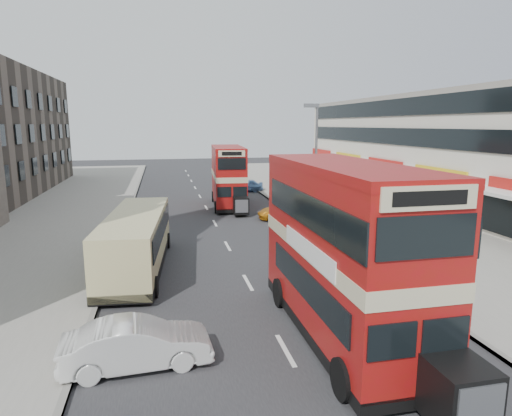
{
  "coord_description": "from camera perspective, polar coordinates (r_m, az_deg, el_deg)",
  "views": [
    {
      "loc": [
        -3.49,
        -9.96,
        6.8
      ],
      "look_at": [
        0.05,
        6.55,
        3.59
      ],
      "focal_mm": 30.96,
      "sensor_mm": 36.0,
      "label": 1
    }
  ],
  "objects": [
    {
      "name": "ground",
      "position": [
        12.56,
        6.52,
        -22.1
      ],
      "size": [
        160.0,
        160.0,
        0.0
      ],
      "primitive_type": "plane",
      "color": "#28282B",
      "rests_on": "ground"
    },
    {
      "name": "road_surface",
      "position": [
        30.92,
        -5.33,
        -1.98
      ],
      "size": [
        12.0,
        90.0,
        0.01
      ],
      "primitive_type": "cube",
      "color": "#28282B",
      "rests_on": "ground"
    },
    {
      "name": "pavement_right",
      "position": [
        34.39,
        14.93,
        -0.88
      ],
      "size": [
        12.0,
        90.0,
        0.15
      ],
      "primitive_type": "cube",
      "color": "gray",
      "rests_on": "ground"
    },
    {
      "name": "pavement_left",
      "position": [
        31.87,
        -27.31,
        -2.64
      ],
      "size": [
        12.0,
        90.0,
        0.15
      ],
      "primitive_type": "cube",
      "color": "gray",
      "rests_on": "ground"
    },
    {
      "name": "kerb_left",
      "position": [
        30.82,
        -16.68,
        -2.3
      ],
      "size": [
        0.2,
        90.0,
        0.16
      ],
      "primitive_type": "cube",
      "color": "gray",
      "rests_on": "ground"
    },
    {
      "name": "kerb_right",
      "position": [
        32.17,
        5.52,
        -1.35
      ],
      "size": [
        0.2,
        90.0,
        0.16
      ],
      "primitive_type": "cube",
      "color": "gray",
      "rests_on": "ground"
    },
    {
      "name": "commercial_row",
      "position": [
        39.69,
        24.29,
        6.78
      ],
      "size": [
        9.9,
        46.2,
        9.3
      ],
      "color": "beige",
      "rests_on": "ground"
    },
    {
      "name": "street_lamp",
      "position": [
        29.77,
        7.63,
        6.79
      ],
      "size": [
        1.0,
        0.2,
        8.12
      ],
      "color": "slate",
      "rests_on": "ground"
    },
    {
      "name": "bus_main",
      "position": [
        14.21,
        11.36,
        -5.5
      ],
      "size": [
        2.78,
        9.9,
        5.45
      ],
      "rotation": [
        0.0,
        0.0,
        3.15
      ],
      "color": "black",
      "rests_on": "ground"
    },
    {
      "name": "bus_second",
      "position": [
        36.81,
        -3.6,
        4.11
      ],
      "size": [
        2.97,
        8.93,
        4.84
      ],
      "rotation": [
        0.0,
        0.0,
        3.07
      ],
      "color": "black",
      "rests_on": "ground"
    },
    {
      "name": "coach",
      "position": [
        21.54,
        -15.2,
        -3.93
      ],
      "size": [
        3.17,
        9.61,
        2.5
      ],
      "rotation": [
        0.0,
        0.0,
        -0.08
      ],
      "color": "black",
      "rests_on": "ground"
    },
    {
      "name": "car_left_front",
      "position": [
        13.46,
        -15.1,
        -16.64
      ],
      "size": [
        4.25,
        1.73,
        1.37
      ],
      "primitive_type": "imported",
      "rotation": [
        0.0,
        0.0,
        1.64
      ],
      "color": "white",
      "rests_on": "ground"
    },
    {
      "name": "car_right_a",
      "position": [
        25.87,
        7.99,
        -3.11
      ],
      "size": [
        4.54,
        2.09,
        1.29
      ],
      "primitive_type": "imported",
      "rotation": [
        0.0,
        0.0,
        -1.64
      ],
      "color": "maroon",
      "rests_on": "ground"
    },
    {
      "name": "car_right_b",
      "position": [
        32.03,
        3.89,
        -0.47
      ],
      "size": [
        4.27,
        2.25,
        1.14
      ],
      "primitive_type": "imported",
      "rotation": [
        0.0,
        0.0,
        -1.66
      ],
      "color": "orange",
      "rests_on": "ground"
    },
    {
      "name": "car_right_c",
      "position": [
        45.21,
        -1.49,
        2.93
      ],
      "size": [
        3.92,
        1.93,
        1.29
      ],
      "primitive_type": "imported",
      "rotation": [
        0.0,
        0.0,
        -1.68
      ],
      "color": "#5B86B7",
      "rests_on": "ground"
    },
    {
      "name": "pedestrian_near",
      "position": [
        27.16,
        14.15,
        -1.6
      ],
      "size": [
        0.76,
        0.55,
        1.97
      ],
      "primitive_type": "imported",
      "rotation": [
        0.0,
        0.0,
        3.06
      ],
      "color": "gray",
      "rests_on": "pavement_right"
    },
    {
      "name": "pedestrian_far",
      "position": [
        41.16,
        4.56,
        2.61
      ],
      "size": [
        1.05,
        0.61,
        1.68
      ],
      "primitive_type": "imported",
      "rotation": [
        0.0,
        0.0,
        0.21
      ],
      "color": "gray",
      "rests_on": "pavement_right"
    },
    {
      "name": "cyclist",
      "position": [
        33.67,
        2.33,
        0.19
      ],
      "size": [
        0.7,
        1.83,
        1.9
      ],
      "rotation": [
        0.0,
        0.0,
        -0.04
      ],
      "color": "gray",
      "rests_on": "ground"
    }
  ]
}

